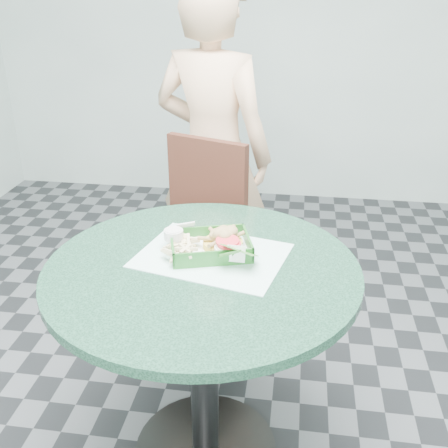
# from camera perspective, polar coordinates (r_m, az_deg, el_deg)

# --- Properties ---
(wall_back) EXTENTS (4.00, 0.04, 2.80)m
(wall_back) POSITION_cam_1_polar(r_m,az_deg,el_deg) (3.85, 4.85, 23.05)
(wall_back) COLOR silver
(wall_back) RESTS_ON ground
(cafe_table) EXTENTS (0.95, 0.95, 0.75)m
(cafe_table) POSITION_cam_1_polar(r_m,az_deg,el_deg) (1.68, -2.28, -10.13)
(cafe_table) COLOR #272727
(cafe_table) RESTS_ON floor
(dining_chair) EXTENTS (0.39, 0.39, 0.93)m
(dining_chair) POSITION_cam_1_polar(r_m,az_deg,el_deg) (2.30, -2.16, -0.95)
(dining_chair) COLOR #36261A
(dining_chair) RESTS_ON floor
(diner_person) EXTENTS (0.70, 0.56, 1.68)m
(diner_person) POSITION_cam_1_polar(r_m,az_deg,el_deg) (2.47, -1.23, 8.53)
(diner_person) COLOR #DEB087
(diner_person) RESTS_ON floor
(placemat) EXTENTS (0.50, 0.42, 0.00)m
(placemat) POSITION_cam_1_polar(r_m,az_deg,el_deg) (1.63, -1.31, -4.04)
(placemat) COLOR silver
(placemat) RESTS_ON cafe_table
(food_basket) EXTENTS (0.24, 0.18, 0.05)m
(food_basket) POSITION_cam_1_polar(r_m,az_deg,el_deg) (1.64, -1.49, -3.31)
(food_basket) COLOR #206322
(food_basket) RESTS_ON placemat
(crab_sandwich) EXTENTS (0.13, 0.13, 0.07)m
(crab_sandwich) POSITION_cam_1_polar(r_m,az_deg,el_deg) (1.63, -0.05, -2.25)
(crab_sandwich) COLOR gold
(crab_sandwich) RESTS_ON food_basket
(fries_pile) EXTENTS (0.14, 0.14, 0.04)m
(fries_pile) POSITION_cam_1_polar(r_m,az_deg,el_deg) (1.65, -4.68, -2.45)
(fries_pile) COLOR beige
(fries_pile) RESTS_ON food_basket
(sauce_ramekin) EXTENTS (0.06, 0.06, 0.03)m
(sauce_ramekin) POSITION_cam_1_polar(r_m,az_deg,el_deg) (1.69, -4.89, -1.22)
(sauce_ramekin) COLOR silver
(sauce_ramekin) RESTS_ON food_basket
(garnish_cup) EXTENTS (0.13, 0.12, 0.05)m
(garnish_cup) POSITION_cam_1_polar(r_m,az_deg,el_deg) (1.57, 0.24, -3.58)
(garnish_cup) COLOR white
(garnish_cup) RESTS_ON food_basket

